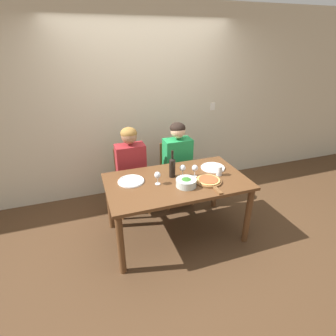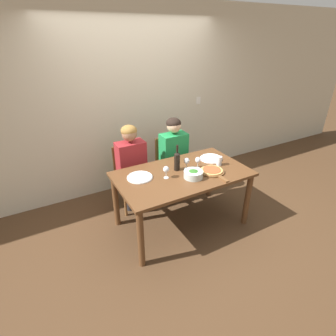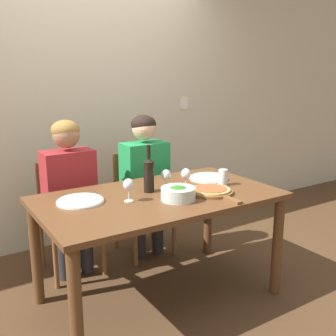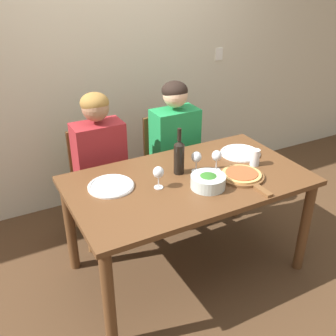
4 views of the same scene
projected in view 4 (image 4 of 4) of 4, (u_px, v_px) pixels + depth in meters
The scene contains 16 objects.
ground_plane at pixel (186, 266), 2.98m from camera, with size 40.00×40.00×0.00m, color #4C331E.
back_wall at pixel (112, 54), 3.39m from camera, with size 10.00×0.06×2.70m.
dining_table at pixel (188, 192), 2.68m from camera, with size 1.60×0.91×0.76m.
chair_left at pixel (98, 179), 3.20m from camera, with size 0.42×0.42×0.88m.
chair_right at pixel (170, 162), 3.47m from camera, with size 0.42×0.42×0.88m.
person_woman at pixel (100, 156), 3.00m from camera, with size 0.47×0.51×1.23m.
person_man at pixel (176, 139), 3.27m from camera, with size 0.47×0.51×1.23m.
wine_bottle at pixel (179, 156), 2.64m from camera, with size 0.07×0.07×0.33m.
broccoli_bowl at pixel (208, 181), 2.51m from camera, with size 0.23×0.23×0.09m.
dinner_plate_left at pixel (111, 186), 2.52m from camera, with size 0.30×0.30×0.02m.
dinner_plate_right at pixel (240, 153), 2.96m from camera, with size 0.30×0.30×0.02m.
pizza_on_board at pixel (242, 176), 2.63m from camera, with size 0.30×0.44×0.04m.
wine_glass_left at pixel (158, 173), 2.47m from camera, with size 0.07×0.07×0.15m.
wine_glass_right at pixel (217, 157), 2.68m from camera, with size 0.07×0.07×0.15m.
wine_glass_centre at pixel (196, 158), 2.67m from camera, with size 0.07×0.07×0.15m.
water_tumbler at pixel (255, 157), 2.78m from camera, with size 0.07×0.07×0.12m.
Camera 4 is at (-1.20, -1.97, 2.04)m, focal length 42.00 mm.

